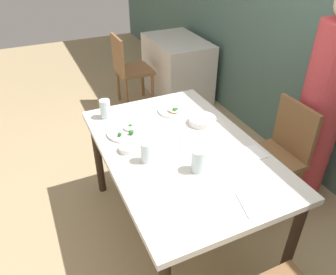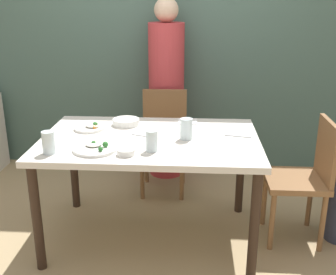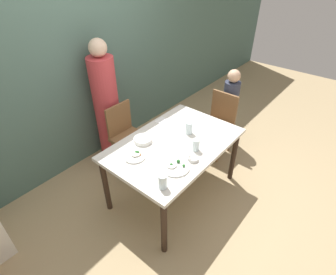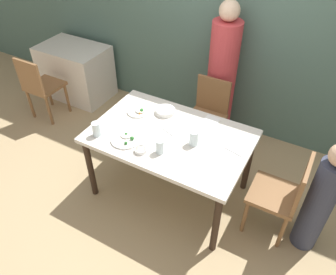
% 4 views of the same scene
% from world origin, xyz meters
% --- Properties ---
extents(ground_plane, '(10.00, 10.00, 0.00)m').
position_xyz_m(ground_plane, '(0.00, 0.00, 0.00)').
color(ground_plane, tan).
extents(dining_table, '(1.43, 0.94, 0.75)m').
position_xyz_m(dining_table, '(0.00, 0.00, 0.67)').
color(dining_table, silver).
rests_on(dining_table, ground_plane).
extents(chair_adult_spot, '(0.40, 0.40, 0.86)m').
position_xyz_m(chair_adult_spot, '(0.03, 0.80, 0.48)').
color(chair_adult_spot, brown).
rests_on(chair_adult_spot, ground_plane).
extents(person_adult, '(0.32, 0.32, 1.62)m').
position_xyz_m(person_adult, '(0.03, 1.14, 0.75)').
color(person_adult, '#C63D42').
rests_on(person_adult, ground_plane).
extents(bowl_curry, '(0.19, 0.19, 0.05)m').
position_xyz_m(bowl_curry, '(-0.20, 0.27, 0.77)').
color(bowl_curry, white).
rests_on(bowl_curry, dining_table).
extents(plate_rice_adult, '(0.21, 0.21, 0.05)m').
position_xyz_m(plate_rice_adult, '(-0.43, 0.15, 0.76)').
color(plate_rice_adult, white).
rests_on(plate_rice_adult, dining_table).
extents(plate_rice_child, '(0.27, 0.27, 0.05)m').
position_xyz_m(plate_rice_child, '(-0.31, -0.25, 0.76)').
color(plate_rice_child, white).
rests_on(plate_rice_child, dining_table).
extents(bowl_rice_small, '(0.11, 0.11, 0.04)m').
position_xyz_m(bowl_rice_small, '(-0.11, -0.32, 0.77)').
color(bowl_rice_small, white).
rests_on(bowl_rice_small, dining_table).
extents(glass_water_tall, '(0.08, 0.08, 0.14)m').
position_xyz_m(glass_water_tall, '(0.24, -0.01, 0.82)').
color(glass_water_tall, silver).
rests_on(glass_water_tall, dining_table).
extents(glass_water_short, '(0.07, 0.07, 0.13)m').
position_xyz_m(glass_water_short, '(0.04, -0.25, 0.81)').
color(glass_water_short, silver).
rests_on(glass_water_short, dining_table).
extents(glass_water_center, '(0.08, 0.08, 0.14)m').
position_xyz_m(glass_water_center, '(-0.57, -0.32, 0.82)').
color(glass_water_center, silver).
rests_on(glass_water_center, dining_table).
extents(napkin_folded, '(0.14, 0.14, 0.01)m').
position_xyz_m(napkin_folded, '(0.24, 0.37, 0.75)').
color(napkin_folded, white).
rests_on(napkin_folded, dining_table).
extents(fork_steel, '(0.18, 0.06, 0.01)m').
position_xyz_m(fork_steel, '(0.58, 0.06, 0.75)').
color(fork_steel, silver).
rests_on(fork_steel, dining_table).
extents(spoon_steel, '(0.18, 0.08, 0.01)m').
position_xyz_m(spoon_steel, '(-0.04, 0.03, 0.75)').
color(spoon_steel, silver).
rests_on(spoon_steel, dining_table).
extents(background_table, '(0.92, 0.61, 0.74)m').
position_xyz_m(background_table, '(-2.04, 0.98, 0.37)').
color(background_table, silver).
rests_on(background_table, ground_plane).
extents(chair_background, '(0.40, 0.40, 0.86)m').
position_xyz_m(chair_background, '(-2.04, 0.34, 0.48)').
color(chair_background, brown).
rests_on(chair_background, ground_plane).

